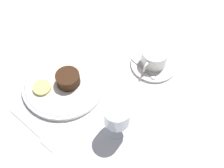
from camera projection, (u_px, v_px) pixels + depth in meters
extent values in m
plane|color=white|center=(75.00, 88.00, 0.83)|extent=(3.00, 3.00, 0.00)
cylinder|color=white|center=(64.00, 83.00, 0.83)|extent=(0.27, 0.27, 0.01)
torus|color=#999EA8|center=(64.00, 82.00, 0.83)|extent=(0.25, 0.25, 0.00)
cylinder|color=white|center=(153.00, 64.00, 0.88)|extent=(0.15, 0.15, 0.01)
torus|color=#999EA8|center=(154.00, 63.00, 0.88)|extent=(0.14, 0.14, 0.00)
cylinder|color=white|center=(154.00, 57.00, 0.85)|extent=(0.08, 0.08, 0.05)
cylinder|color=#9E7A4C|center=(154.00, 57.00, 0.85)|extent=(0.07, 0.07, 0.04)
torus|color=white|center=(146.00, 67.00, 0.83)|extent=(0.04, 0.01, 0.04)
cube|color=silver|center=(140.00, 66.00, 0.86)|extent=(0.02, 0.09, 0.00)
ellipsoid|color=silver|center=(153.00, 77.00, 0.84)|extent=(0.02, 0.02, 0.00)
cylinder|color=silver|center=(117.00, 129.00, 0.75)|extent=(0.06, 0.06, 0.01)
cylinder|color=silver|center=(117.00, 125.00, 0.72)|extent=(0.01, 0.01, 0.06)
cylinder|color=silver|center=(117.00, 115.00, 0.67)|extent=(0.07, 0.07, 0.06)
cylinder|color=#5B0F1E|center=(117.00, 117.00, 0.68)|extent=(0.06, 0.06, 0.03)
cube|color=silver|center=(26.00, 123.00, 0.76)|extent=(0.02, 0.14, 0.01)
cube|color=silver|center=(48.00, 144.00, 0.72)|extent=(0.03, 0.05, 0.01)
cylinder|color=#381E0F|center=(67.00, 79.00, 0.81)|extent=(0.07, 0.07, 0.04)
cylinder|color=#EFE075|center=(42.00, 88.00, 0.81)|extent=(0.06, 0.06, 0.01)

